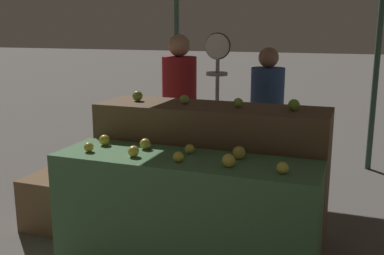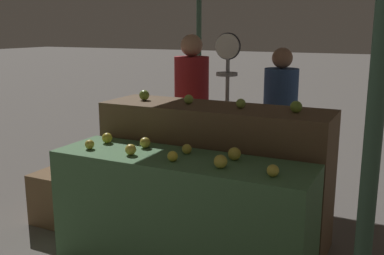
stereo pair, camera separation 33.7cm
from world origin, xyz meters
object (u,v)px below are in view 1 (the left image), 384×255
object	(u,v)px
produce_scale	(217,85)
person_vendor_at_scale	(179,105)
person_customer_left	(267,112)
wooden_crate_side	(55,201)

from	to	relation	value
produce_scale	person_vendor_at_scale	bearing A→B (deg)	161.41
produce_scale	person_vendor_at_scale	xyz separation A→B (m)	(-0.44, 0.15, -0.24)
produce_scale	person_customer_left	bearing A→B (deg)	49.87
person_vendor_at_scale	person_customer_left	xyz separation A→B (m)	(0.83, 0.31, -0.08)
produce_scale	person_vendor_at_scale	world-z (taller)	produce_scale
produce_scale	person_customer_left	size ratio (longest dim) A/B	1.09
produce_scale	wooden_crate_side	bearing A→B (deg)	-141.13
person_vendor_at_scale	produce_scale	bearing A→B (deg)	175.56
person_vendor_at_scale	wooden_crate_side	bearing A→B (deg)	70.23
person_customer_left	produce_scale	bearing A→B (deg)	34.93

